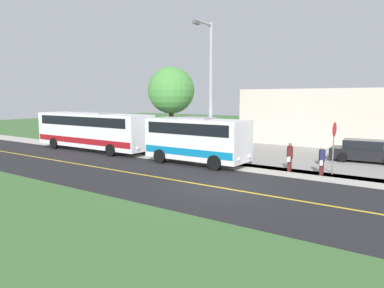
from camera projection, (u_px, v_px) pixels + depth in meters
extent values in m
plane|color=#3D6633|center=(220.00, 188.00, 16.86)|extent=(120.00, 120.00, 0.00)
cube|color=black|center=(220.00, 188.00, 16.86)|extent=(8.00, 100.00, 0.01)
cube|color=#B2ADA3|center=(265.00, 170.00, 21.08)|extent=(2.40, 100.00, 0.01)
cube|color=gray|center=(347.00, 158.00, 25.21)|extent=(14.00, 36.00, 0.01)
cube|color=gold|center=(220.00, 188.00, 16.86)|extent=(0.16, 100.00, 0.00)
cube|color=white|center=(197.00, 139.00, 22.83)|extent=(2.43, 6.65, 2.51)
cube|color=#0C72A5|center=(197.00, 150.00, 22.92)|extent=(2.47, 6.52, 0.44)
cube|color=black|center=(197.00, 128.00, 22.74)|extent=(2.47, 5.99, 0.70)
cube|color=gray|center=(197.00, 118.00, 22.66)|extent=(1.46, 2.00, 0.12)
cylinder|color=black|center=(235.00, 157.00, 22.79)|extent=(0.25, 0.90, 0.90)
cylinder|color=black|center=(214.00, 163.00, 20.82)|extent=(0.25, 0.90, 0.90)
cylinder|color=black|center=(182.00, 152.00, 25.14)|extent=(0.25, 0.90, 0.90)
cylinder|color=black|center=(160.00, 156.00, 23.17)|extent=(0.25, 0.90, 0.90)
sphere|color=#F2EACC|center=(249.00, 156.00, 21.58)|extent=(0.20, 0.20, 0.20)
sphere|color=#F2EACC|center=(239.00, 159.00, 20.50)|extent=(0.20, 0.20, 0.20)
cube|color=white|center=(93.00, 130.00, 28.61)|extent=(2.51, 10.97, 2.60)
cube|color=maroon|center=(93.00, 139.00, 28.71)|extent=(2.55, 10.75, 0.44)
cube|color=black|center=(93.00, 120.00, 28.51)|extent=(2.55, 9.88, 0.70)
cube|color=gray|center=(92.00, 113.00, 28.43)|extent=(1.51, 3.29, 0.12)
cylinder|color=black|center=(135.00, 146.00, 27.84)|extent=(0.25, 0.90, 0.90)
cylinder|color=black|center=(111.00, 150.00, 25.80)|extent=(0.25, 0.90, 0.90)
cylinder|color=black|center=(79.00, 140.00, 31.72)|extent=(0.25, 0.90, 0.90)
cylinder|color=black|center=(54.00, 143.00, 29.68)|extent=(0.25, 0.90, 0.90)
sphere|color=#F2EACC|center=(151.00, 146.00, 26.15)|extent=(0.20, 0.20, 0.20)
sphere|color=#F2EACC|center=(138.00, 148.00, 25.03)|extent=(0.20, 0.20, 0.20)
cylinder|color=#4C1919|center=(322.00, 168.00, 19.67)|extent=(0.18, 0.18, 0.78)
cylinder|color=#4C1919|center=(321.00, 168.00, 19.51)|extent=(0.18, 0.18, 0.78)
cylinder|color=#1E2347|center=(322.00, 155.00, 19.50)|extent=(0.34, 0.34, 0.62)
sphere|color=beige|center=(322.00, 148.00, 19.45)|extent=(0.21, 0.21, 0.21)
cylinder|color=#1E2347|center=(323.00, 154.00, 19.64)|extent=(0.27, 0.10, 0.56)
cube|color=beige|center=(324.00, 162.00, 19.73)|extent=(0.20, 0.12, 0.28)
cylinder|color=#1E2347|center=(321.00, 155.00, 19.35)|extent=(0.27, 0.10, 0.56)
cube|color=white|center=(321.00, 163.00, 19.31)|extent=(0.20, 0.12, 0.28)
cylinder|color=#4C1919|center=(290.00, 164.00, 20.68)|extent=(0.18, 0.18, 0.80)
cylinder|color=#4C1919|center=(289.00, 165.00, 20.52)|extent=(0.18, 0.18, 0.80)
cylinder|color=#4C1919|center=(290.00, 152.00, 20.51)|extent=(0.34, 0.34, 0.64)
sphere|color=#8C664C|center=(290.00, 145.00, 20.45)|extent=(0.22, 0.22, 0.22)
cylinder|color=#4C1919|center=(291.00, 151.00, 20.65)|extent=(0.27, 0.10, 0.58)
cube|color=beige|center=(292.00, 158.00, 20.74)|extent=(0.20, 0.12, 0.28)
cylinder|color=#4C1919|center=(289.00, 152.00, 20.36)|extent=(0.27, 0.10, 0.58)
cube|color=white|center=(289.00, 159.00, 20.32)|extent=(0.20, 0.12, 0.28)
cylinder|color=slate|center=(333.00, 155.00, 19.66)|extent=(0.07, 0.07, 2.20)
cylinder|color=red|center=(335.00, 129.00, 19.47)|extent=(0.76, 0.03, 0.76)
cylinder|color=#9E9EA3|center=(211.00, 95.00, 22.47)|extent=(0.24, 0.24, 8.75)
cylinder|color=#9E9EA3|center=(204.00, 23.00, 21.28)|extent=(1.60, 0.14, 0.14)
cube|color=#59595B|center=(196.00, 22.00, 20.64)|extent=(0.50, 0.24, 0.20)
cube|color=black|center=(366.00, 154.00, 23.57)|extent=(2.20, 4.55, 0.70)
cube|color=black|center=(364.00, 144.00, 23.59)|extent=(1.75, 2.55, 0.57)
cylinder|color=black|center=(346.00, 154.00, 25.05)|extent=(0.28, 0.66, 0.64)
cylinder|color=black|center=(342.00, 157.00, 23.50)|extent=(0.28, 0.66, 0.64)
cylinder|color=#4C3826|center=(171.00, 130.00, 27.64)|extent=(0.36, 0.36, 3.42)
sphere|color=#478C3D|center=(171.00, 90.00, 27.25)|extent=(3.54, 3.54, 3.54)
cube|color=beige|center=(346.00, 116.00, 33.43)|extent=(10.00, 16.91, 4.96)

